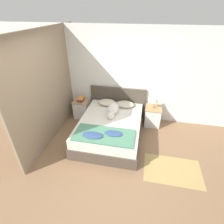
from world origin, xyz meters
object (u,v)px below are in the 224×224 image
Objects in this scene: pillow_left at (107,102)px; pillow_right at (125,104)px; bed at (110,128)px; nightstand_right at (152,116)px; book_stack at (81,99)px; nightstand_left at (82,109)px; dog at (113,110)px; table_lamp at (155,100)px.

pillow_left is 1.00× the size of pillow_right.
bed is 1.29m from nightstand_right.
nightstand_left is at bearing 92.65° from book_stack.
bed is 0.86m from pillow_right.
nightstand_left is 1.00× the size of nightstand_right.
dog is 3.08× the size of book_stack.
pillow_left is 1.31m from table_lamp.
pillow_left and pillow_right have the same top height.
pillow_right is (-0.78, -0.01, 0.30)m from nightstand_right.
nightstand_left is at bearing -179.50° from table_lamp.
pillow_right is 2.08× the size of book_stack.
pillow_left is 0.52m from dog.
nightstand_left is 1.11× the size of pillow_left.
bed is 6.17× the size of table_lamp.
bed is 3.60× the size of nightstand_left.
pillow_left is at bearing -0.64° from nightstand_left.
pillow_left is 0.67× the size of dog.
nightstand_left is 0.83m from pillow_left.
dog is at bearing -23.88° from nightstand_left.
bed is at bearing -143.09° from table_lamp.
pillow_right is 1.54× the size of table_lamp.
table_lamp is at bearing 1.18° from pillow_left.
dog is (-0.26, -0.45, 0.05)m from pillow_right.
pillow_left is 0.52m from pillow_right.
nightstand_right is 1.11× the size of pillow_left.
dog reaches higher than pillow_left.
nightstand_right is at bearing 0.33° from book_stack.
pillow_left is (0.78, -0.01, 0.30)m from nightstand_left.
book_stack reaches higher than nightstand_left.
table_lamp reaches higher than book_stack.
table_lamp reaches higher than nightstand_right.
nightstand_right is at bearing 0.64° from pillow_right.
nightstand_right reaches higher than bed.
pillow_right is at bearing 60.05° from dog.
book_stack is (-2.08, -0.01, 0.33)m from nightstand_right.
book_stack is at bearing -87.35° from nightstand_left.
table_lamp is at bearing 1.98° from pillow_right.
nightstand_right is 1.33m from pillow_left.
nightstand_right is 2.10m from book_stack.
dog reaches higher than bed.
bed is at bearing -109.10° from pillow_right.
pillow_right is at bearing 70.90° from bed.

